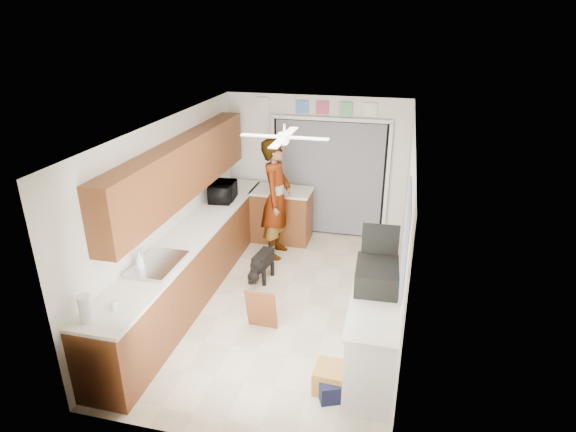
# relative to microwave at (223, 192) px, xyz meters

# --- Properties ---
(floor) EXTENTS (5.00, 5.00, 0.00)m
(floor) POSITION_rel_microwave_xyz_m (1.31, -1.29, -1.09)
(floor) COLOR beige
(floor) RESTS_ON ground
(ceiling) EXTENTS (5.00, 5.00, 0.00)m
(ceiling) POSITION_rel_microwave_xyz_m (1.31, -1.29, 1.41)
(ceiling) COLOR white
(ceiling) RESTS_ON ground
(wall_back) EXTENTS (3.20, 0.00, 3.20)m
(wall_back) POSITION_rel_microwave_xyz_m (1.31, 1.21, 0.16)
(wall_back) COLOR white
(wall_back) RESTS_ON ground
(wall_front) EXTENTS (3.20, 0.00, 3.20)m
(wall_front) POSITION_rel_microwave_xyz_m (1.31, -3.79, 0.16)
(wall_front) COLOR white
(wall_front) RESTS_ON ground
(wall_left) EXTENTS (0.00, 5.00, 5.00)m
(wall_left) POSITION_rel_microwave_xyz_m (-0.29, -1.29, 0.16)
(wall_left) COLOR white
(wall_left) RESTS_ON ground
(wall_right) EXTENTS (0.00, 5.00, 5.00)m
(wall_right) POSITION_rel_microwave_xyz_m (2.91, -1.29, 0.16)
(wall_right) COLOR white
(wall_right) RESTS_ON ground
(left_base_cabinets) EXTENTS (0.60, 4.80, 0.90)m
(left_base_cabinets) POSITION_rel_microwave_xyz_m (0.01, -1.29, -0.64)
(left_base_cabinets) COLOR brown
(left_base_cabinets) RESTS_ON floor
(left_countertop) EXTENTS (0.62, 4.80, 0.04)m
(left_countertop) POSITION_rel_microwave_xyz_m (0.02, -1.29, -0.17)
(left_countertop) COLOR white
(left_countertop) RESTS_ON left_base_cabinets
(upper_cabinets) EXTENTS (0.32, 4.00, 0.80)m
(upper_cabinets) POSITION_rel_microwave_xyz_m (-0.13, -1.09, 0.71)
(upper_cabinets) COLOR brown
(upper_cabinets) RESTS_ON wall_left
(sink_basin) EXTENTS (0.50, 0.76, 0.06)m
(sink_basin) POSITION_rel_microwave_xyz_m (0.02, -2.29, -0.13)
(sink_basin) COLOR silver
(sink_basin) RESTS_ON left_countertop
(faucet) EXTENTS (0.03, 0.03, 0.22)m
(faucet) POSITION_rel_microwave_xyz_m (-0.17, -2.29, -0.04)
(faucet) COLOR silver
(faucet) RESTS_ON left_countertop
(peninsula_base) EXTENTS (1.00, 0.60, 0.90)m
(peninsula_base) POSITION_rel_microwave_xyz_m (0.81, 0.71, -0.64)
(peninsula_base) COLOR brown
(peninsula_base) RESTS_ON floor
(peninsula_top) EXTENTS (1.04, 0.64, 0.04)m
(peninsula_top) POSITION_rel_microwave_xyz_m (0.81, 0.71, -0.17)
(peninsula_top) COLOR white
(peninsula_top) RESTS_ON peninsula_base
(back_opening_recess) EXTENTS (2.00, 0.06, 2.10)m
(back_opening_recess) POSITION_rel_microwave_xyz_m (1.56, 1.18, -0.04)
(back_opening_recess) COLOR black
(back_opening_recess) RESTS_ON wall_back
(curtain_panel) EXTENTS (1.90, 0.03, 2.05)m
(curtain_panel) POSITION_rel_microwave_xyz_m (1.56, 1.14, -0.04)
(curtain_panel) COLOR gray
(curtain_panel) RESTS_ON wall_back
(door_trim_left) EXTENTS (0.06, 0.04, 2.10)m
(door_trim_left) POSITION_rel_microwave_xyz_m (0.54, 1.15, -0.04)
(door_trim_left) COLOR white
(door_trim_left) RESTS_ON wall_back
(door_trim_right) EXTENTS (0.06, 0.04, 2.10)m
(door_trim_right) POSITION_rel_microwave_xyz_m (2.58, 1.15, -0.04)
(door_trim_right) COLOR white
(door_trim_right) RESTS_ON wall_back
(door_trim_head) EXTENTS (2.10, 0.04, 0.06)m
(door_trim_head) POSITION_rel_microwave_xyz_m (1.56, 1.15, 1.03)
(door_trim_head) COLOR white
(door_trim_head) RESTS_ON wall_back
(header_frame_1) EXTENTS (0.22, 0.02, 0.22)m
(header_frame_1) POSITION_rel_microwave_xyz_m (1.06, 1.18, 1.21)
(header_frame_1) COLOR #5085D7
(header_frame_1) RESTS_ON wall_back
(header_frame_2) EXTENTS (0.22, 0.02, 0.22)m
(header_frame_2) POSITION_rel_microwave_xyz_m (1.41, 1.18, 1.21)
(header_frame_2) COLOR #BC4664
(header_frame_2) RESTS_ON wall_back
(header_frame_3) EXTENTS (0.22, 0.02, 0.22)m
(header_frame_3) POSITION_rel_microwave_xyz_m (1.81, 1.18, 1.21)
(header_frame_3) COLOR #65B278
(header_frame_3) RESTS_ON wall_back
(header_frame_4) EXTENTS (0.22, 0.02, 0.22)m
(header_frame_4) POSITION_rel_microwave_xyz_m (2.21, 1.18, 1.21)
(header_frame_4) COLOR white
(header_frame_4) RESTS_ON wall_back
(route66_sign) EXTENTS (0.22, 0.02, 0.26)m
(route66_sign) POSITION_rel_microwave_xyz_m (0.36, 1.18, 1.21)
(route66_sign) COLOR silver
(route66_sign) RESTS_ON wall_back
(right_counter_base) EXTENTS (0.50, 1.40, 0.90)m
(right_counter_base) POSITION_rel_microwave_xyz_m (2.66, -2.49, -0.64)
(right_counter_base) COLOR white
(right_counter_base) RESTS_ON floor
(right_counter_top) EXTENTS (0.54, 1.44, 0.04)m
(right_counter_top) POSITION_rel_microwave_xyz_m (2.65, -2.49, -0.17)
(right_counter_top) COLOR white
(right_counter_top) RESTS_ON right_counter_base
(abstract_painting) EXTENTS (0.03, 1.15, 0.95)m
(abstract_painting) POSITION_rel_microwave_xyz_m (2.89, -2.29, 0.56)
(abstract_painting) COLOR #F35998
(abstract_painting) RESTS_ON wall_right
(ceiling_fan) EXTENTS (1.14, 1.14, 0.24)m
(ceiling_fan) POSITION_rel_microwave_xyz_m (1.31, -1.09, 1.23)
(ceiling_fan) COLOR white
(ceiling_fan) RESTS_ON ceiling
(microwave) EXTENTS (0.41, 0.57, 0.30)m
(microwave) POSITION_rel_microwave_xyz_m (0.00, 0.00, 0.00)
(microwave) COLOR black
(microwave) RESTS_ON left_countertop
(soap_bottle) EXTENTS (0.11, 0.11, 0.26)m
(soap_bottle) POSITION_rel_microwave_xyz_m (-0.12, -2.45, -0.02)
(soap_bottle) COLOR silver
(soap_bottle) RESTS_ON left_countertop
(jar_b) EXTENTS (0.07, 0.07, 0.10)m
(jar_b) POSITION_rel_microwave_xyz_m (0.03, -3.26, -0.10)
(jar_b) COLOR silver
(jar_b) RESTS_ON left_countertop
(paper_towel_roll) EXTENTS (0.17, 0.17, 0.29)m
(paper_towel_roll) POSITION_rel_microwave_xyz_m (-0.12, -3.50, -0.00)
(paper_towel_roll) COLOR white
(paper_towel_roll) RESTS_ON left_countertop
(suitcase) EXTENTS (0.49, 0.64, 0.27)m
(suitcase) POSITION_rel_microwave_xyz_m (2.63, -2.15, -0.01)
(suitcase) COLOR black
(suitcase) RESTS_ON right_counter_top
(suitcase_rim) EXTENTS (0.46, 0.60, 0.02)m
(suitcase_rim) POSITION_rel_microwave_xyz_m (2.63, -2.15, -0.12)
(suitcase_rim) COLOR yellow
(suitcase_rim) RESTS_ON suitcase
(suitcase_lid) EXTENTS (0.42, 0.05, 0.50)m
(suitcase_lid) POSITION_rel_microwave_xyz_m (2.63, -1.86, 0.24)
(suitcase_lid) COLOR black
(suitcase_lid) RESTS_ON suitcase
(cardboard_box) EXTENTS (0.48, 0.37, 0.29)m
(cardboard_box) POSITION_rel_microwave_xyz_m (2.31, -2.84, -0.94)
(cardboard_box) COLOR #C38C3D
(cardboard_box) RESTS_ON floor
(navy_crate) EXTENTS (0.44, 0.41, 0.21)m
(navy_crate) POSITION_rel_microwave_xyz_m (2.31, -2.93, -0.98)
(navy_crate) COLOR #141633
(navy_crate) RESTS_ON floor
(cabinet_door_panel) EXTENTS (0.40, 0.16, 0.58)m
(cabinet_door_panel) POSITION_rel_microwave_xyz_m (1.22, -1.98, -0.79)
(cabinet_door_panel) COLOR brown
(cabinet_door_panel) RESTS_ON floor
(man) EXTENTS (0.48, 0.73, 1.99)m
(man) POSITION_rel_microwave_xyz_m (0.87, 0.12, -0.09)
(man) COLOR white
(man) RESTS_ON floor
(dog) EXTENTS (0.36, 0.67, 0.50)m
(dog) POSITION_rel_microwave_xyz_m (0.89, -0.75, -0.84)
(dog) COLOR black
(dog) RESTS_ON floor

